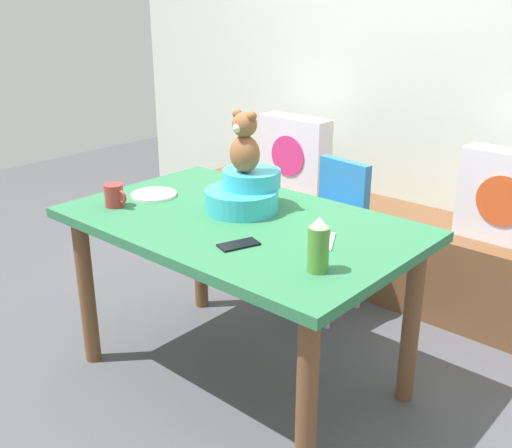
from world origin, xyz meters
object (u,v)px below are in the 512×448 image
(teddy_bear, at_px, (245,143))
(dinner_plate_near, at_px, (154,195))
(pillow_floral_left, at_px, (295,154))
(highchair, at_px, (326,216))
(coffee_mug, at_px, (115,195))
(cell_phone, at_px, (239,245))
(infant_seat_teal, at_px, (245,193))
(ketchup_bottle, at_px, (318,246))
(dining_table, at_px, (240,243))
(pillow_floral_right, at_px, (507,197))

(teddy_bear, xyz_separation_m, dinner_plate_near, (-0.42, -0.13, -0.27))
(pillow_floral_left, relative_size, highchair, 0.56)
(coffee_mug, bearing_deg, cell_phone, 2.66)
(pillow_floral_left, distance_m, teddy_bear, 1.25)
(pillow_floral_left, height_order, cell_phone, pillow_floral_left)
(pillow_floral_left, relative_size, infant_seat_teal, 1.33)
(ketchup_bottle, relative_size, cell_phone, 1.28)
(ketchup_bottle, bearing_deg, highchair, 123.23)
(dining_table, distance_m, coffee_mug, 0.56)
(infant_seat_teal, relative_size, coffee_mug, 2.75)
(pillow_floral_right, xyz_separation_m, teddy_bear, (-0.70, -1.06, 0.34))
(teddy_bear, bearing_deg, pillow_floral_right, 56.83)
(pillow_floral_right, bearing_deg, coffee_mug, -128.97)
(highchair, distance_m, coffee_mug, 1.09)
(pillow_floral_right, distance_m, cell_phone, 1.44)
(pillow_floral_right, distance_m, highchair, 0.86)
(pillow_floral_left, bearing_deg, cell_phone, -59.34)
(infant_seat_teal, bearing_deg, pillow_floral_right, 56.82)
(teddy_bear, xyz_separation_m, coffee_mug, (-0.43, -0.33, -0.23))
(pillow_floral_left, xyz_separation_m, coffee_mug, (0.13, -1.39, 0.11))
(highchair, height_order, dinner_plate_near, highchair)
(ketchup_bottle, bearing_deg, cell_phone, -177.21)
(dining_table, height_order, coffee_mug, coffee_mug)
(pillow_floral_left, height_order, highchair, pillow_floral_left)
(pillow_floral_right, distance_m, ketchup_bottle, 1.36)
(pillow_floral_left, relative_size, dining_table, 0.32)
(dinner_plate_near, bearing_deg, cell_phone, -13.98)
(dining_table, xyz_separation_m, coffee_mug, (-0.49, -0.23, 0.15))
(dinner_plate_near, bearing_deg, pillow_floral_left, 96.83)
(teddy_bear, bearing_deg, dinner_plate_near, -162.43)
(pillow_floral_right, height_order, dining_table, pillow_floral_right)
(infant_seat_teal, relative_size, cell_phone, 2.29)
(pillow_floral_left, height_order, dining_table, pillow_floral_left)
(dinner_plate_near, height_order, cell_phone, dinner_plate_near)
(teddy_bear, relative_size, coffee_mug, 2.08)
(highchair, height_order, ketchup_bottle, ketchup_bottle)
(dining_table, xyz_separation_m, cell_phone, (0.18, -0.20, 0.11))
(infant_seat_teal, xyz_separation_m, cell_phone, (0.24, -0.30, -0.07))
(infant_seat_teal, bearing_deg, pillow_floral_left, 118.01)
(dining_table, bearing_deg, infant_seat_teal, 120.84)
(dining_table, bearing_deg, coffee_mug, -154.82)
(pillow_floral_right, xyz_separation_m, dinner_plate_near, (-1.12, -1.20, 0.07))
(ketchup_bottle, bearing_deg, pillow_floral_right, 84.79)
(dining_table, height_order, ketchup_bottle, ketchup_bottle)
(highchair, height_order, coffee_mug, coffee_mug)
(teddy_bear, bearing_deg, ketchup_bottle, -26.30)
(dining_table, bearing_deg, teddy_bear, 120.98)
(cell_phone, bearing_deg, coffee_mug, 22.25)
(ketchup_bottle, height_order, dinner_plate_near, ketchup_bottle)
(pillow_floral_left, xyz_separation_m, cell_phone, (0.81, -1.36, 0.06))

